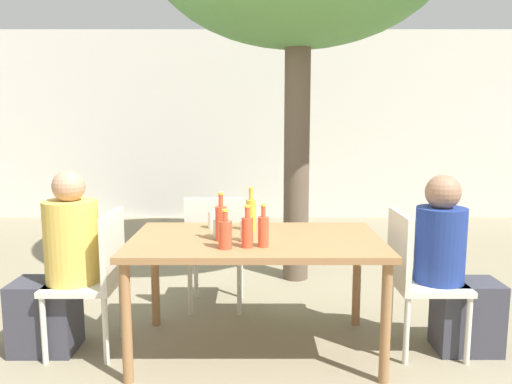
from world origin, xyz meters
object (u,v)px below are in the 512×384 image
patio_chair_2 (215,246)px  soda_bottle_0 (225,233)px  person_seated_1 (453,274)px  drinking_glass_2 (218,228)px  patio_chair_1 (416,273)px  soda_bottle_4 (221,222)px  person_seated_0 (59,272)px  drinking_glass_1 (246,231)px  patio_chair_0 (96,273)px  soda_bottle_2 (263,230)px  drinking_glass_0 (213,220)px  soda_bottle_3 (247,231)px  oil_cruet_1 (251,214)px  dining_table_front (256,249)px

patio_chair_2 → soda_bottle_0: (0.14, -0.97, 0.32)m
person_seated_1 → drinking_glass_2: person_seated_1 is taller
patio_chair_1 → soda_bottle_4: size_ratio=3.04×
person_seated_0 → drinking_glass_1: 1.24m
patio_chair_0 → soda_bottle_4: size_ratio=3.04×
patio_chair_2 → patio_chair_1: bearing=152.5°
patio_chair_0 → soda_bottle_2: 1.15m
person_seated_1 → drinking_glass_1: 1.37m
soda_bottle_4 → drinking_glass_2: size_ratio=2.54×
soda_bottle_2 → drinking_glass_0: size_ratio=2.14×
soda_bottle_4 → drinking_glass_0: (-0.08, 0.35, -0.06)m
person_seated_0 → drinking_glass_0: bearing=105.9°
person_seated_1 → soda_bottle_3: size_ratio=4.62×
patio_chair_0 → drinking_glass_0: (0.73, 0.28, 0.29)m
soda_bottle_0 → oil_cruet_1: (0.15, 0.46, 0.03)m
soda_bottle_4 → drinking_glass_0: soda_bottle_4 is taller
person_seated_0 → drinking_glass_1: size_ratio=9.24×
patio_chair_1 → drinking_glass_1: (-1.09, -0.09, 0.30)m
patio_chair_1 → person_seated_0: size_ratio=0.77×
person_seated_1 → patio_chair_2: bearing=66.2°
dining_table_front → drinking_glass_2: size_ratio=13.41×
drinking_glass_0 → person_seated_1: bearing=-9.9°
soda_bottle_0 → soda_bottle_4: bearing=101.0°
patio_chair_2 → person_seated_1: size_ratio=0.79×
patio_chair_0 → patio_chair_1: same height
patio_chair_0 → dining_table_front: bearing=90.0°
patio_chair_0 → person_seated_0: (-0.24, -0.00, 0.01)m
patio_chair_0 → patio_chair_2: size_ratio=1.00×
oil_cruet_1 → soda_bottle_2: 0.43m
drinking_glass_0 → patio_chair_0: bearing=-159.4°
patio_chair_2 → oil_cruet_1: oil_cruet_1 is taller
dining_table_front → drinking_glass_1: drinking_glass_1 is taller
patio_chair_0 → patio_chair_1: bearing=90.0°
person_seated_1 → soda_bottle_4: 1.53m
patio_chair_0 → person_seated_1: person_seated_1 is taller
soda_bottle_2 → dining_table_front: bearing=100.8°
soda_bottle_3 → drinking_glass_1: size_ratio=1.95×
patio_chair_1 → person_seated_0: bearing=90.0°
person_seated_0 → soda_bottle_3: 1.28m
patio_chair_0 → person_seated_0: person_seated_0 is taller
soda_bottle_4 → drinking_glass_0: size_ratio=2.53×
soda_bottle_3 → person_seated_0: bearing=168.9°
soda_bottle_0 → soda_bottle_3: soda_bottle_3 is taller
soda_bottle_2 → soda_bottle_4: bearing=149.5°
person_seated_0 → oil_cruet_1: (1.23, 0.20, 0.34)m
patio_chair_0 → soda_bottle_4: bearing=84.8°
patio_chair_1 → drinking_glass_1: 1.14m
dining_table_front → drinking_glass_2: drinking_glass_2 is taller
patio_chair_0 → soda_bottle_0: (0.85, -0.27, 0.32)m
dining_table_front → drinking_glass_2: 0.28m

